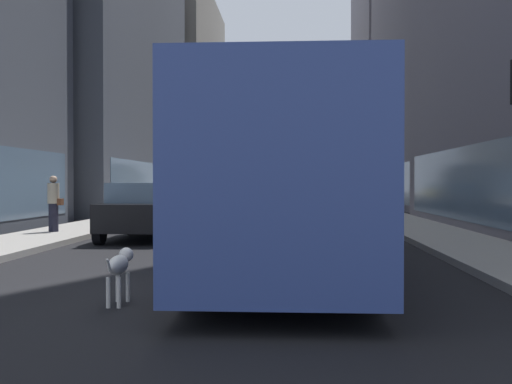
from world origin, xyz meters
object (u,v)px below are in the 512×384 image
object	(u,v)px
car_black_suv	(146,211)
pedestrian_with_handbag	(54,203)
car_yellow_taxi	(264,192)
car_grey_wagon	(290,195)
car_blue_hatchback	(189,203)
dalmatian_dog	(120,266)
box_truck	(259,183)
transit_bus	(284,175)
pedestrian_in_coat	(54,203)

from	to	relation	value
car_black_suv	pedestrian_with_handbag	distance (m)	3.16
car_yellow_taxi	car_grey_wagon	size ratio (longest dim) A/B	0.86
car_blue_hatchback	dalmatian_dog	distance (m)	16.08
car_grey_wagon	car_black_suv	bearing A→B (deg)	-99.71
box_truck	pedestrian_with_handbag	size ratio (longest dim) A/B	4.44
car_blue_hatchback	pedestrian_with_handbag	size ratio (longest dim) A/B	2.41
dalmatian_dog	pedestrian_with_handbag	world-z (taller)	pedestrian_with_handbag
car_grey_wagon	car_blue_hatchback	distance (m)	16.82
car_black_suv	pedestrian_with_handbag	bearing A→B (deg)	164.67
car_blue_hatchback	box_truck	bearing A→B (deg)	86.01
car_black_suv	box_truck	world-z (taller)	box_truck
pedestrian_with_handbag	car_yellow_taxi	bearing A→B (deg)	82.99
car_blue_hatchback	dalmatian_dog	bearing A→B (deg)	-83.38
car_blue_hatchback	car_black_suv	bearing A→B (deg)	-90.00
car_grey_wagon	dalmatian_dog	xyz separation A→B (m)	(-2.15, -32.31, -0.31)
transit_bus	box_truck	size ratio (longest dim) A/B	1.54
pedestrian_with_handbag	dalmatian_dog	bearing A→B (deg)	-63.36
car_yellow_taxi	car_grey_wagon	xyz separation A→B (m)	(2.40, -15.26, 0.00)
car_grey_wagon	box_truck	size ratio (longest dim) A/B	0.63
transit_bus	car_blue_hatchback	size ratio (longest dim) A/B	2.83
car_yellow_taxi	car_black_suv	bearing A→B (deg)	-92.37
car_grey_wagon	dalmatian_dog	size ratio (longest dim) A/B	4.94
car_black_suv	car_yellow_taxi	bearing A→B (deg)	87.63
car_blue_hatchback	pedestrian_with_handbag	distance (m)	6.91
car_yellow_taxi	car_grey_wagon	distance (m)	15.44
car_yellow_taxi	pedestrian_in_coat	xyz separation A→B (m)	(-4.64, -37.81, 0.19)
car_grey_wagon	car_blue_hatchback	xyz separation A→B (m)	(-4.00, -16.34, -0.00)
car_black_suv	car_grey_wagon	world-z (taller)	same
dalmatian_dog	pedestrian_in_coat	world-z (taller)	pedestrian_in_coat
transit_bus	car_blue_hatchback	bearing A→B (deg)	108.45
transit_bus	car_grey_wagon	xyz separation A→B (m)	(0.00, 28.33, -0.95)
car_yellow_taxi	box_truck	size ratio (longest dim) A/B	0.55
pedestrian_with_handbag	transit_bus	bearing A→B (deg)	-39.40
transit_bus	car_black_suv	size ratio (longest dim) A/B	2.92
car_yellow_taxi	pedestrian_with_handbag	size ratio (longest dim) A/B	2.42
box_truck	pedestrian_with_handbag	bearing A→B (deg)	-99.06
transit_bus	car_yellow_taxi	bearing A→B (deg)	93.15
car_blue_hatchback	pedestrian_in_coat	bearing A→B (deg)	-116.07
car_blue_hatchback	pedestrian_with_handbag	xyz separation A→B (m)	(-3.05, -6.20, 0.19)
car_yellow_taxi	pedestrian_in_coat	size ratio (longest dim) A/B	2.42
car_black_suv	car_blue_hatchback	size ratio (longest dim) A/B	0.97
car_yellow_taxi	dalmatian_dog	size ratio (longest dim) A/B	4.26
box_truck	pedestrian_in_coat	size ratio (longest dim) A/B	4.44
car_yellow_taxi	car_black_suv	size ratio (longest dim) A/B	1.04
car_yellow_taxi	pedestrian_with_handbag	distance (m)	38.08
car_grey_wagon	box_truck	world-z (taller)	box_truck
box_truck	car_yellow_taxi	bearing A→B (deg)	90.00
car_yellow_taxi	car_blue_hatchback	xyz separation A→B (m)	(-1.60, -31.60, -0.00)
car_blue_hatchback	transit_bus	bearing A→B (deg)	-71.55
car_black_suv	pedestrian_in_coat	world-z (taller)	pedestrian_in_coat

